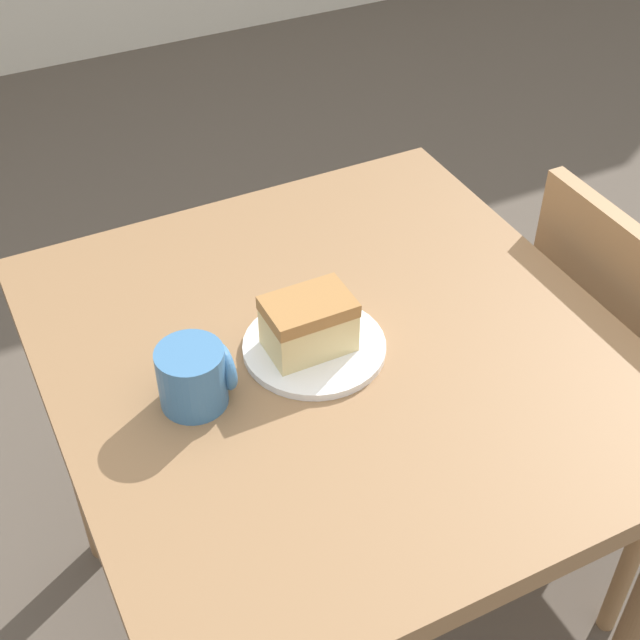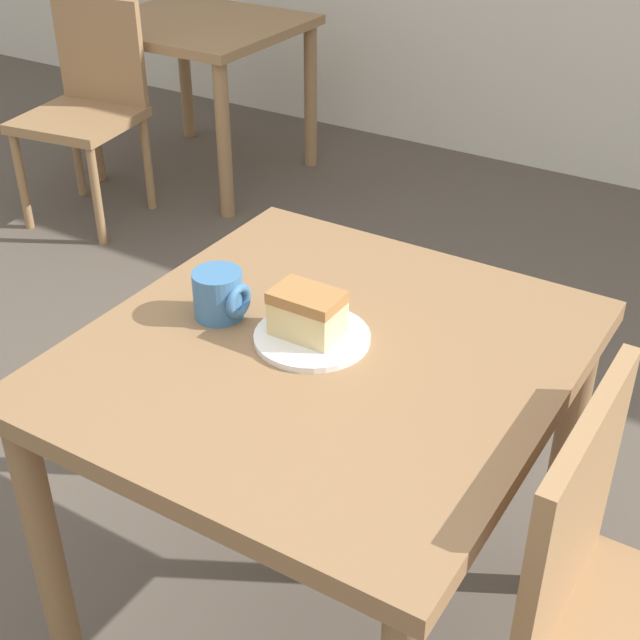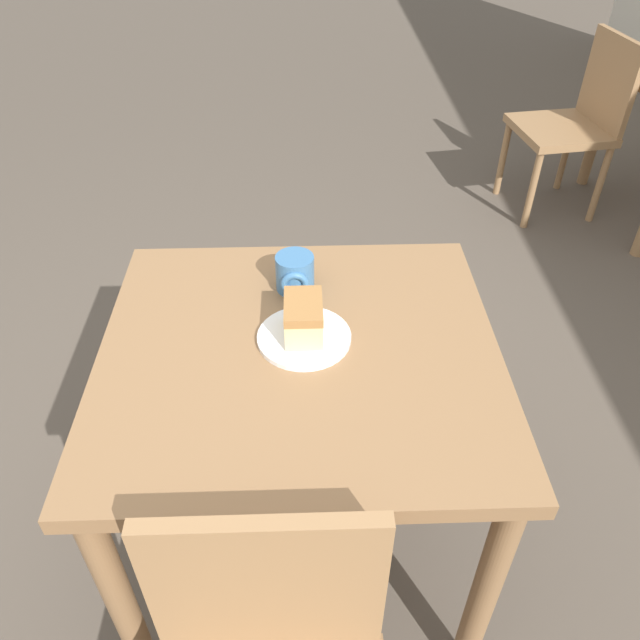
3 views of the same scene
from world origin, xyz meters
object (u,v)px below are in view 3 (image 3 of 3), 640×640
(dining_table_near, at_px, (301,388))
(chair_far_corner, at_px, (575,120))
(cake_slice, at_px, (303,318))
(coffee_mug, at_px, (295,274))
(plate, at_px, (304,337))

(dining_table_near, distance_m, chair_far_corner, 2.43)
(dining_table_near, xyz_separation_m, cake_slice, (-0.04, 0.01, 0.18))
(cake_slice, distance_m, coffee_mug, 0.18)
(cake_slice, xyz_separation_m, coffee_mug, (-0.18, -0.02, -0.01))
(plate, bearing_deg, dining_table_near, -18.48)
(plate, height_order, cake_slice, cake_slice)
(chair_far_corner, height_order, plate, chair_far_corner)
(dining_table_near, relative_size, plate, 4.19)
(chair_far_corner, relative_size, plate, 4.14)
(cake_slice, relative_size, coffee_mug, 1.22)
(dining_table_near, bearing_deg, cake_slice, 166.10)
(chair_far_corner, bearing_deg, dining_table_near, -43.30)
(dining_table_near, distance_m, plate, 0.13)
(dining_table_near, xyz_separation_m, plate, (-0.03, 0.01, 0.13))
(coffee_mug, bearing_deg, chair_far_corner, 141.49)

